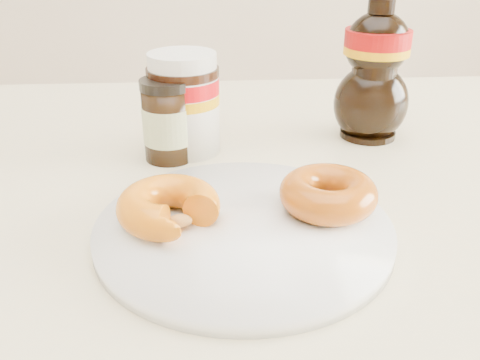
{
  "coord_description": "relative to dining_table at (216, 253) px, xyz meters",
  "views": [
    {
      "loc": [
        -0.01,
        -0.43,
        1.02
      ],
      "look_at": [
        0.03,
        0.05,
        0.79
      ],
      "focal_mm": 40.0,
      "sensor_mm": 36.0,
      "label": 1
    }
  ],
  "objects": [
    {
      "name": "dining_table",
      "position": [
        0.0,
        0.0,
        0.0
      ],
      "size": [
        1.4,
        0.9,
        0.75
      ],
      "color": "beige",
      "rests_on": "ground"
    },
    {
      "name": "dark_jar",
      "position": [
        -0.05,
        0.09,
        0.13
      ],
      "size": [
        0.06,
        0.06,
        0.1
      ],
      "rotation": [
        0.0,
        0.0,
        0.43
      ],
      "color": "black",
      "rests_on": "dining_table"
    },
    {
      "name": "syrup_bottle",
      "position": [
        0.22,
        0.15,
        0.18
      ],
      "size": [
        0.12,
        0.11,
        0.2
      ],
      "primitive_type": null,
      "rotation": [
        0.0,
        0.0,
        0.23
      ],
      "color": "black",
      "rests_on": "dining_table"
    },
    {
      "name": "plate",
      "position": [
        0.03,
        -0.1,
        0.09
      ],
      "size": [
        0.28,
        0.28,
        0.01
      ],
      "color": "white",
      "rests_on": "dining_table"
    },
    {
      "name": "donut_bitten",
      "position": [
        -0.04,
        -0.09,
        0.11
      ],
      "size": [
        0.12,
        0.12,
        0.03
      ],
      "primitive_type": "torus",
      "rotation": [
        0.0,
        0.0,
        -0.27
      ],
      "color": "#C95E0B",
      "rests_on": "plate"
    },
    {
      "name": "nutella_jar",
      "position": [
        -0.03,
        0.12,
        0.15
      ],
      "size": [
        0.09,
        0.09,
        0.13
      ],
      "rotation": [
        0.0,
        0.0,
        0.35
      ],
      "color": "white",
      "rests_on": "dining_table"
    },
    {
      "name": "donut_whole",
      "position": [
        0.11,
        -0.07,
        0.11
      ],
      "size": [
        0.12,
        0.12,
        0.03
      ],
      "primitive_type": "torus",
      "rotation": [
        0.0,
        0.0,
        -0.22
      ],
      "color": "#9A4B09",
      "rests_on": "plate"
    }
  ]
}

